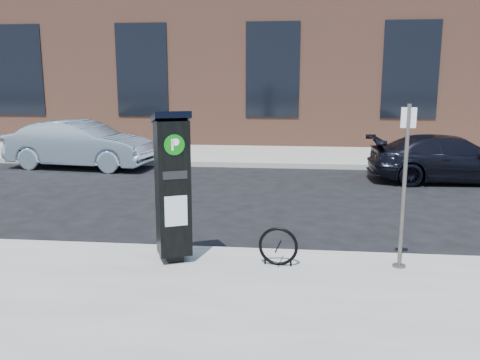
# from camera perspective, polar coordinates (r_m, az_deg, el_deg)

# --- Properties ---
(ground) EXTENTS (120.00, 120.00, 0.00)m
(ground) POSITION_cam_1_polar(r_m,az_deg,el_deg) (7.90, -0.59, -8.72)
(ground) COLOR black
(ground) RESTS_ON ground
(sidewalk_far) EXTENTS (60.00, 12.00, 0.15)m
(sidewalk_far) POSITION_cam_1_polar(r_m,az_deg,el_deg) (21.54, 3.82, 4.34)
(sidewalk_far) COLOR gray
(sidewalk_far) RESTS_ON ground
(curb_near) EXTENTS (60.00, 0.12, 0.16)m
(curb_near) POSITION_cam_1_polar(r_m,az_deg,el_deg) (7.85, -0.60, -8.25)
(curb_near) COLOR #9E9B93
(curb_near) RESTS_ON ground
(curb_far) EXTENTS (60.00, 0.12, 0.16)m
(curb_far) POSITION_cam_1_polar(r_m,az_deg,el_deg) (15.63, 2.88, 1.66)
(curb_far) COLOR #9E9B93
(curb_far) RESTS_ON ground
(building) EXTENTS (28.00, 10.05, 8.25)m
(building) POSITION_cam_1_polar(r_m,az_deg,el_deg) (24.42, 4.26, 14.74)
(building) COLOR brown
(building) RESTS_ON ground
(parking_kiosk) EXTENTS (0.62, 0.60, 2.14)m
(parking_kiosk) POSITION_cam_1_polar(r_m,az_deg,el_deg) (7.12, -7.56, -0.63)
(parking_kiosk) COLOR black
(parking_kiosk) RESTS_ON sidewalk_near
(sign_pole) EXTENTS (0.20, 0.18, 2.24)m
(sign_pole) POSITION_cam_1_polar(r_m,az_deg,el_deg) (7.16, 17.94, -0.91)
(sign_pole) COLOR #58524D
(sign_pole) RESTS_ON sidewalk_near
(bike_rack) EXTENTS (0.55, 0.11, 0.55)m
(bike_rack) POSITION_cam_1_polar(r_m,az_deg,el_deg) (7.12, 4.31, -7.47)
(bike_rack) COLOR black
(bike_rack) RESTS_ON sidewalk_near
(car_silver) EXTENTS (4.56, 2.01, 1.45)m
(car_silver) POSITION_cam_1_polar(r_m,az_deg,el_deg) (16.26, -17.50, 3.85)
(car_silver) COLOR #99B1C2
(car_silver) RESTS_ON ground
(car_dark) EXTENTS (4.33, 1.92, 1.23)m
(car_dark) POSITION_cam_1_polar(r_m,az_deg,el_deg) (14.52, 22.57, 2.21)
(car_dark) COLOR black
(car_dark) RESTS_ON ground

